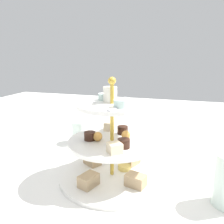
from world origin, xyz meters
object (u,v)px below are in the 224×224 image
(teacup_with_saucer, at_px, (120,133))
(butter_knife_right, at_px, (184,147))
(water_glass_short_left, at_px, (80,132))
(tiered_serving_stand, at_px, (112,150))

(teacup_with_saucer, relative_size, butter_knife_right, 0.53)
(teacup_with_saucer, bearing_deg, water_glass_short_left, 121.79)
(teacup_with_saucer, xyz_separation_m, butter_knife_right, (-0.02, -0.25, -0.02))
(water_glass_short_left, bearing_deg, butter_knife_right, -80.32)
(water_glass_short_left, height_order, teacup_with_saucer, water_glass_short_left)
(tiered_serving_stand, relative_size, butter_knife_right, 1.67)
(tiered_serving_stand, relative_size, water_glass_short_left, 3.40)
(water_glass_short_left, height_order, butter_knife_right, water_glass_short_left)
(tiered_serving_stand, distance_m, teacup_with_saucer, 0.30)
(tiered_serving_stand, height_order, water_glass_short_left, tiered_serving_stand)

